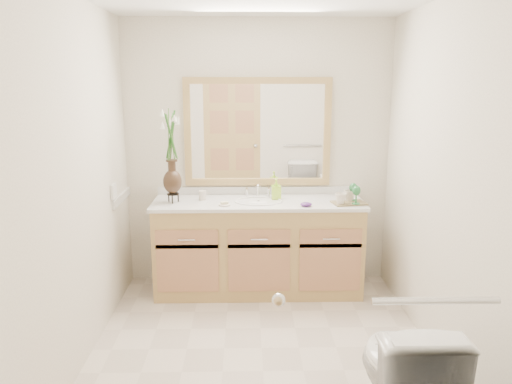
{
  "coord_description": "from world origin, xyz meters",
  "views": [
    {
      "loc": [
        -0.11,
        -3.22,
        1.87
      ],
      "look_at": [
        -0.03,
        0.65,
        0.99
      ],
      "focal_mm": 35.0,
      "sensor_mm": 36.0,
      "label": 1
    }
  ],
  "objects_px": {
    "toilet": "(402,376)",
    "soap_bottle": "(276,190)",
    "tray": "(349,203)",
    "tumbler": "(203,195)",
    "flower_vase": "(171,142)"
  },
  "relations": [
    {
      "from": "toilet",
      "to": "tumbler",
      "type": "height_order",
      "value": "tumbler"
    },
    {
      "from": "flower_vase",
      "to": "tumbler",
      "type": "bearing_deg",
      "value": 19.69
    },
    {
      "from": "tray",
      "to": "tumbler",
      "type": "bearing_deg",
      "value": 161.74
    },
    {
      "from": "toilet",
      "to": "flower_vase",
      "type": "relative_size",
      "value": 0.97
    },
    {
      "from": "flower_vase",
      "to": "soap_bottle",
      "type": "height_order",
      "value": "flower_vase"
    },
    {
      "from": "flower_vase",
      "to": "tray",
      "type": "relative_size",
      "value": 2.76
    },
    {
      "from": "flower_vase",
      "to": "tumbler",
      "type": "relative_size",
      "value": 9.37
    },
    {
      "from": "tumbler",
      "to": "soap_bottle",
      "type": "distance_m",
      "value": 0.65
    },
    {
      "from": "toilet",
      "to": "tumbler",
      "type": "bearing_deg",
      "value": -59.12
    },
    {
      "from": "toilet",
      "to": "tray",
      "type": "height_order",
      "value": "tray"
    },
    {
      "from": "toilet",
      "to": "soap_bottle",
      "type": "bearing_deg",
      "value": -75.03
    },
    {
      "from": "soap_bottle",
      "to": "toilet",
      "type": "bearing_deg",
      "value": -77.62
    },
    {
      "from": "toilet",
      "to": "tumbler",
      "type": "xyz_separation_m",
      "value": [
        -1.19,
        1.99,
        0.5
      ]
    },
    {
      "from": "toilet",
      "to": "soap_bottle",
      "type": "relative_size",
      "value": 4.65
    },
    {
      "from": "tumbler",
      "to": "tray",
      "type": "height_order",
      "value": "tumbler"
    }
  ]
}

